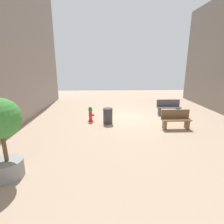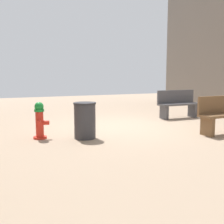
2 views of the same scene
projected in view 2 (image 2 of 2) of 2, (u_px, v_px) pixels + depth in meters
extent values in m
plane|color=tan|center=(120.00, 126.00, 8.06)|extent=(23.40, 23.40, 0.00)
cylinder|color=red|center=(40.00, 137.00, 6.53)|extent=(0.31, 0.31, 0.05)
cylinder|color=red|center=(40.00, 124.00, 6.49)|extent=(0.18, 0.18, 0.59)
cylinder|color=#198C33|center=(39.00, 110.00, 6.45)|extent=(0.23, 0.23, 0.06)
sphere|color=#198C33|center=(39.00, 107.00, 6.44)|extent=(0.21, 0.21, 0.21)
cylinder|color=red|center=(40.00, 120.00, 6.62)|extent=(0.11, 0.15, 0.08)
cylinder|color=red|center=(39.00, 122.00, 6.35)|extent=(0.11, 0.15, 0.08)
cylinder|color=red|center=(46.00, 123.00, 6.51)|extent=(0.16, 0.14, 0.11)
cube|color=#4C4C51|center=(192.00, 111.00, 9.81)|extent=(0.10, 0.40, 0.45)
cube|color=#4C4C51|center=(164.00, 112.00, 9.33)|extent=(0.10, 0.40, 0.45)
cube|color=#4C4C51|center=(179.00, 104.00, 9.54)|extent=(1.48, 0.45, 0.06)
cube|color=#4C4C51|center=(176.00, 96.00, 9.67)|extent=(1.48, 0.07, 0.44)
cube|color=brown|center=(207.00, 127.00, 6.79)|extent=(0.10, 0.40, 0.45)
cube|color=brown|center=(220.00, 104.00, 7.13)|extent=(1.42, 0.08, 0.44)
cylinder|color=#38383D|center=(85.00, 121.00, 6.52)|extent=(0.50, 0.50, 0.80)
cylinder|color=#2C2C30|center=(85.00, 103.00, 6.46)|extent=(0.52, 0.52, 0.04)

